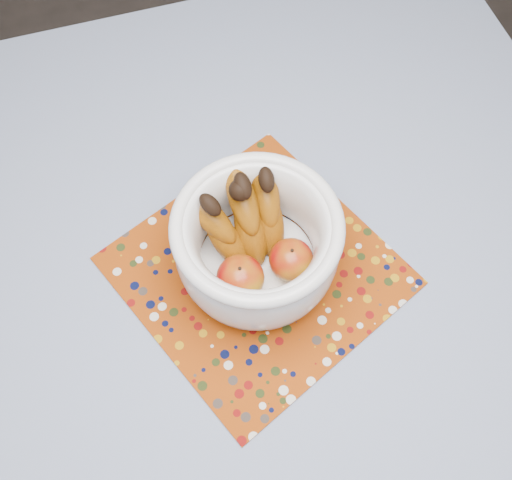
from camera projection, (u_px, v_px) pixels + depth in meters
table at (248, 309)px, 1.03m from camera, size 1.20×1.20×0.75m
tablecloth at (248, 291)px, 0.96m from camera, size 1.32×1.32×0.01m
placemat at (257, 271)px, 0.96m from camera, size 0.51×0.51×0.00m
fruit_bowl at (253, 238)px, 0.89m from camera, size 0.26×0.25×0.18m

